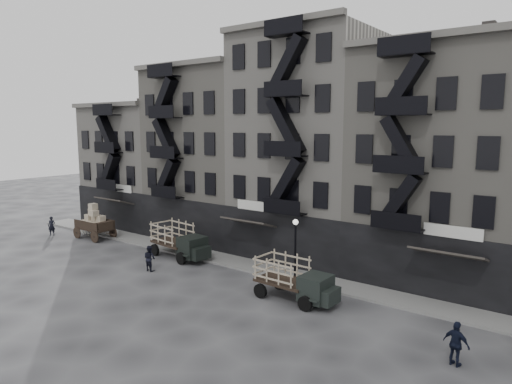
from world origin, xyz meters
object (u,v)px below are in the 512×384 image
Objects in this scene: stake_truck_west at (179,238)px; stake_truck_east at (294,277)px; policeman at (456,344)px; horse at (85,227)px; pedestrian_mid at (150,258)px; wagon at (94,219)px; pedestrian_west at (52,226)px.

stake_truck_west reaches higher than stake_truck_east.
policeman is at bearing -10.76° from stake_truck_east.
pedestrian_mid reaches higher than horse.
policeman is (9.53, -2.16, -0.46)m from stake_truck_east.
stake_truck_west is 12.00m from stake_truck_east.
policeman reaches higher than pedestrian_mid.
horse is at bearing 174.55° from wagon.
pedestrian_west is at bearing 11.72° from policeman.
horse is at bearing -14.35° from pedestrian_mid.
pedestrian_west is (-2.50, -1.88, 0.14)m from horse.
horse is 24.34m from stake_truck_east.
stake_truck_east is (11.81, -2.11, -0.09)m from stake_truck_west.
stake_truck_west is 2.81× the size of policeman.
stake_truck_west is (12.45, 0.19, 0.79)m from horse.
pedestrian_mid is at bearing -45.93° from pedestrian_west.
policeman is (32.12, -3.92, -0.82)m from wagon.
pedestrian_mid is (0.66, -3.54, -0.63)m from stake_truck_west.
wagon is at bearing 177.53° from stake_truck_east.
pedestrian_west is at bearing -165.43° from stake_truck_west.
pedestrian_west is (-14.94, -2.07, -0.65)m from stake_truck_west.
policeman is at bearing -43.99° from pedestrian_west.
wagon reaches higher than horse.
stake_truck_east is 26.76m from pedestrian_west.
horse is 0.90× the size of policeman.
wagon reaches higher than stake_truck_east.
wagon is 4.60m from pedestrian_west.
wagon reaches higher than pedestrian_west.
stake_truck_east is (24.26, -1.92, 0.70)m from horse.
wagon is (1.67, -0.15, 1.06)m from horse.
stake_truck_west is at bearing -32.65° from pedestrian_west.
stake_truck_east is at bearing -96.80° from horse.
wagon reaches higher than pedestrian_mid.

